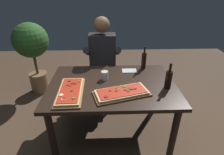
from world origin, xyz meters
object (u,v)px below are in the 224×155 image
(tumbler_near_camera, at_px, (105,76))
(diner_chair, at_px, (103,70))
(pizza_rectangular_front, at_px, (122,93))
(pizza_rectangular_left, at_px, (70,91))
(wine_bottle_dark, at_px, (168,79))
(oil_bottle_amber, at_px, (144,60))
(dining_table, at_px, (112,91))
(seated_diner, at_px, (103,58))
(potted_plant_corner, at_px, (32,48))

(tumbler_near_camera, xyz_separation_m, diner_chair, (-0.03, 0.75, -0.30))
(pizza_rectangular_front, distance_m, pizza_rectangular_left, 0.52)
(wine_bottle_dark, bearing_deg, oil_bottle_amber, 108.58)
(dining_table, xyz_separation_m, diner_chair, (-0.11, 0.86, -0.16))
(dining_table, bearing_deg, wine_bottle_dark, -10.40)
(pizza_rectangular_front, height_order, pizza_rectangular_left, same)
(wine_bottle_dark, xyz_separation_m, tumbler_near_camera, (-0.67, 0.21, -0.06))
(seated_diner, relative_size, potted_plant_corner, 1.11)
(pizza_rectangular_left, relative_size, tumbler_near_camera, 5.58)
(dining_table, relative_size, tumbler_near_camera, 14.18)
(pizza_rectangular_left, height_order, diner_chair, diner_chair)
(pizza_rectangular_left, xyz_separation_m, potted_plant_corner, (-0.81, 1.25, 0.05))
(dining_table, xyz_separation_m, oil_bottle_amber, (0.42, 0.39, 0.21))
(pizza_rectangular_left, bearing_deg, wine_bottle_dark, 3.88)
(dining_table, height_order, wine_bottle_dark, wine_bottle_dark)
(dining_table, xyz_separation_m, wine_bottle_dark, (0.58, -0.11, 0.20))
(tumbler_near_camera, bearing_deg, pizza_rectangular_front, -62.33)
(pizza_rectangular_front, distance_m, oil_bottle_amber, 0.69)
(wine_bottle_dark, relative_size, seated_diner, 0.21)
(diner_chair, bearing_deg, dining_table, -82.39)
(tumbler_near_camera, xyz_separation_m, potted_plant_corner, (-1.16, 0.97, 0.02))
(dining_table, bearing_deg, tumbler_near_camera, 127.59)
(dining_table, bearing_deg, oil_bottle_amber, 42.58)
(pizza_rectangular_left, height_order, oil_bottle_amber, oil_bottle_amber)
(tumbler_near_camera, height_order, potted_plant_corner, potted_plant_corner)
(dining_table, height_order, pizza_rectangular_left, pizza_rectangular_left)
(tumbler_near_camera, distance_m, diner_chair, 0.81)
(dining_table, bearing_deg, potted_plant_corner, 139.21)
(pizza_rectangular_front, xyz_separation_m, seated_diner, (-0.20, 0.95, -0.02))
(seated_diner, xyz_separation_m, potted_plant_corner, (-1.13, 0.34, 0.06))
(seated_diner, bearing_deg, tumbler_near_camera, -87.09)
(oil_bottle_amber, height_order, seated_diner, seated_diner)
(diner_chair, bearing_deg, pizza_rectangular_left, -107.09)
(wine_bottle_dark, distance_m, diner_chair, 1.24)
(wine_bottle_dark, height_order, oil_bottle_amber, oil_bottle_amber)
(wine_bottle_dark, relative_size, oil_bottle_amber, 0.96)
(dining_table, xyz_separation_m, pizza_rectangular_front, (0.09, -0.22, 0.12))
(oil_bottle_amber, bearing_deg, diner_chair, 138.57)
(pizza_rectangular_front, relative_size, seated_diner, 0.45)
(dining_table, distance_m, diner_chair, 0.88)
(tumbler_near_camera, height_order, diner_chair, diner_chair)
(pizza_rectangular_front, relative_size, tumbler_near_camera, 6.13)
(tumbler_near_camera, relative_size, seated_diner, 0.07)
(pizza_rectangular_front, height_order, tumbler_near_camera, tumbler_near_camera)
(pizza_rectangular_front, bearing_deg, pizza_rectangular_left, 175.35)
(dining_table, relative_size, seated_diner, 1.05)
(pizza_rectangular_left, distance_m, tumbler_near_camera, 0.45)
(pizza_rectangular_front, relative_size, diner_chair, 0.70)
(pizza_rectangular_front, xyz_separation_m, diner_chair, (-0.20, 1.07, -0.27))
(pizza_rectangular_left, bearing_deg, dining_table, 22.22)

